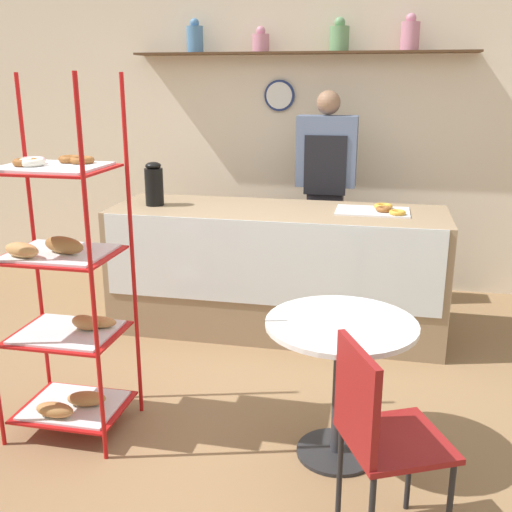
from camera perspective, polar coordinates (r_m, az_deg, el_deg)
name	(u,v)px	position (r m, az deg, el deg)	size (l,w,h in m)	color
ground_plane	(242,403)	(3.64, -1.36, -13.81)	(14.00, 14.00, 0.00)	olive
back_wall	(301,134)	(5.46, 4.30, 11.49)	(10.00, 0.30, 2.70)	beige
display_counter	(277,270)	(4.49, 1.98, -1.31)	(2.44, 0.80, 0.93)	#937A5B
pastry_rack	(63,290)	(3.22, -17.88, -3.14)	(0.60, 0.49, 1.87)	#B71414
person_worker	(326,191)	(4.98, 6.64, 6.17)	(0.48, 0.23, 1.75)	#282833
cafe_table	(340,356)	(2.97, 8.01, -9.37)	(0.73, 0.73, 0.73)	#262628
cafe_chair	(377,426)	(2.44, 11.43, -15.63)	(0.51, 0.51, 0.89)	black
coffee_carafe	(154,184)	(4.54, -9.68, 6.75)	(0.14, 0.14, 0.32)	black
donut_tray_counter	(378,210)	(4.35, 11.58, 4.30)	(0.52, 0.34, 0.05)	silver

